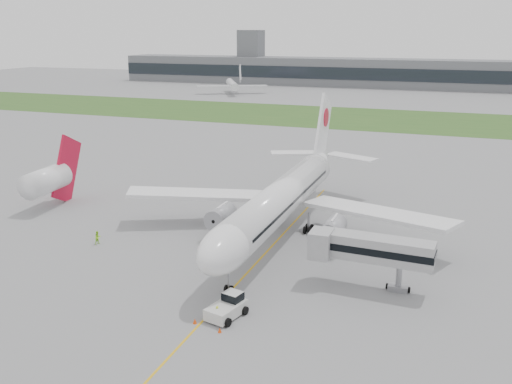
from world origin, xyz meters
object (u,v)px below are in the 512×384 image
(ground_crew_near, at_px, (217,313))
(pushback_tug, at_px, (228,306))
(airliner, at_px, (283,197))
(jet_bridge, at_px, (367,249))
(neighbor_aircraft, at_px, (49,179))

(ground_crew_near, bearing_deg, pushback_tug, -116.70)
(airliner, bearing_deg, pushback_tug, -85.47)
(airliner, relative_size, jet_bridge, 3.92)
(ground_crew_near, xyz_separation_m, neighbor_aircraft, (-41.19, 25.63, 3.93))
(pushback_tug, xyz_separation_m, jet_bridge, (12.03, 11.50, 3.64))
(jet_bridge, relative_size, ground_crew_near, 8.54)
(jet_bridge, height_order, ground_crew_near, jet_bridge)
(jet_bridge, bearing_deg, pushback_tug, -133.20)
(airliner, distance_m, ground_crew_near, 26.51)
(airliner, relative_size, pushback_tug, 11.02)
(pushback_tug, xyz_separation_m, ground_crew_near, (-0.61, -1.31, -0.24))
(neighbor_aircraft, bearing_deg, pushback_tug, -34.56)
(pushback_tug, relative_size, jet_bridge, 0.36)
(airliner, distance_m, pushback_tug, 25.22)
(pushback_tug, bearing_deg, jet_bridge, 57.69)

